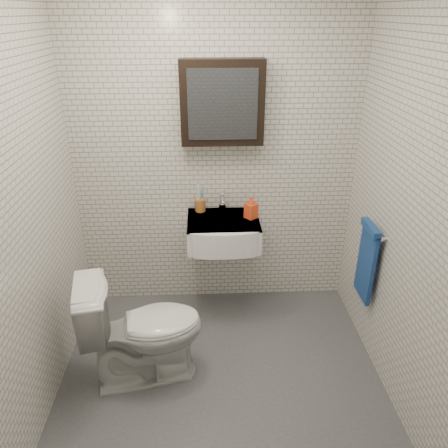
% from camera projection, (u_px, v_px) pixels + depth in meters
% --- Properties ---
extents(ground, '(2.20, 2.00, 0.01)m').
position_uv_depth(ground, '(221.00, 377.00, 3.03)').
color(ground, '#484A4F').
rests_on(ground, ground).
extents(room_shell, '(2.22, 2.02, 2.51)m').
position_uv_depth(room_shell, '(221.00, 179.00, 2.38)').
color(room_shell, silver).
rests_on(room_shell, ground).
extents(washbasin, '(0.55, 0.50, 0.20)m').
position_uv_depth(washbasin, '(224.00, 233.00, 3.36)').
color(washbasin, white).
rests_on(washbasin, room_shell).
extents(faucet, '(0.06, 0.20, 0.15)m').
position_uv_depth(faucet, '(222.00, 203.00, 3.46)').
color(faucet, silver).
rests_on(faucet, washbasin).
extents(mirror_cabinet, '(0.60, 0.15, 0.60)m').
position_uv_depth(mirror_cabinet, '(222.00, 103.00, 3.11)').
color(mirror_cabinet, black).
rests_on(mirror_cabinet, room_shell).
extents(towel_rail, '(0.09, 0.30, 0.58)m').
position_uv_depth(towel_rail, '(367.00, 258.00, 3.07)').
color(towel_rail, silver).
rests_on(towel_rail, room_shell).
extents(toothbrush_cup, '(0.11, 0.11, 0.22)m').
position_uv_depth(toothbrush_cup, '(200.00, 205.00, 3.47)').
color(toothbrush_cup, '#A15C28').
rests_on(toothbrush_cup, washbasin).
extents(soap_bottle, '(0.11, 0.11, 0.18)m').
position_uv_depth(soap_bottle, '(251.00, 207.00, 3.34)').
color(soap_bottle, '#E35817').
rests_on(soap_bottle, washbasin).
extents(toilet, '(0.86, 0.59, 0.80)m').
position_uv_depth(toilet, '(143.00, 329.00, 2.89)').
color(toilet, white).
rests_on(toilet, ground).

